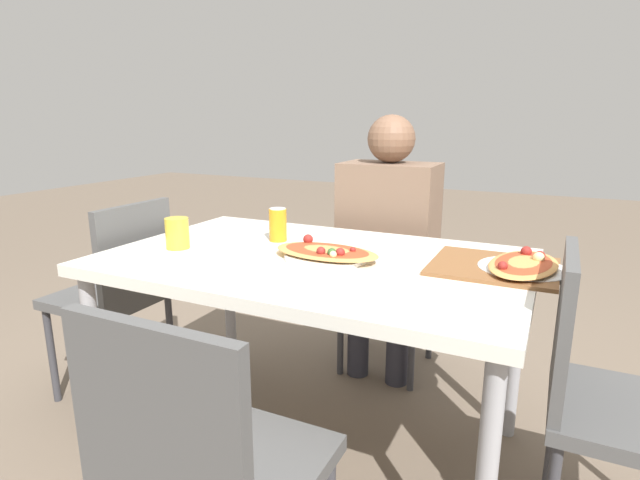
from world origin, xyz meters
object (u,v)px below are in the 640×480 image
(soda_can, at_px, (278,225))
(pizza_second, at_px, (524,266))
(chair_side_right, at_px, (607,392))
(pizza_main, at_px, (326,253))
(chair_near_camera, at_px, (205,469))
(chair_side_left, at_px, (118,288))
(chair_far_seated, at_px, (393,266))
(drink_glass, at_px, (177,233))
(dining_table, at_px, (313,275))
(person_seated, at_px, (388,226))

(soda_can, relative_size, pizza_second, 0.34)
(chair_side_right, bearing_deg, pizza_main, -95.07)
(chair_side_right, xyz_separation_m, pizza_main, (-0.84, 0.07, 0.26))
(chair_near_camera, distance_m, chair_side_left, 1.26)
(chair_far_seated, bearing_deg, chair_side_right, 134.85)
(chair_far_seated, height_order, drink_glass, chair_far_seated)
(dining_table, bearing_deg, chair_side_left, -177.38)
(person_seated, relative_size, soda_can, 9.56)
(dining_table, bearing_deg, soda_can, 147.66)
(dining_table, relative_size, chair_near_camera, 1.63)
(soda_can, bearing_deg, person_seated, 63.11)
(pizza_second, bearing_deg, pizza_main, -167.87)
(chair_far_seated, distance_m, drink_glass, 1.07)
(chair_near_camera, distance_m, soda_can, 1.02)
(person_seated, bearing_deg, pizza_main, 90.55)
(chair_side_right, distance_m, person_seated, 1.14)
(chair_side_right, xyz_separation_m, soda_can, (-1.11, 0.22, 0.30))
(chair_side_left, xyz_separation_m, person_seated, (0.93, 0.70, 0.22))
(chair_side_right, height_order, pizza_second, chair_side_right)
(chair_near_camera, distance_m, pizza_second, 1.06)
(dining_table, xyz_separation_m, chair_far_seated, (0.05, 0.77, -0.17))
(chair_near_camera, xyz_separation_m, pizza_second, (0.51, 0.89, 0.26))
(pizza_main, height_order, soda_can, soda_can)
(chair_near_camera, height_order, drink_glass, chair_near_camera)
(drink_glass, bearing_deg, person_seated, 55.50)
(dining_table, distance_m, chair_side_right, 0.91)
(chair_side_left, relative_size, person_seated, 0.71)
(chair_side_right, bearing_deg, pizza_second, -130.44)
(chair_side_right, height_order, person_seated, person_seated)
(chair_far_seated, relative_size, pizza_main, 2.26)
(pizza_main, bearing_deg, person_seated, 90.55)
(dining_table, xyz_separation_m, person_seated, (0.05, 0.66, 0.05))
(pizza_main, bearing_deg, chair_near_camera, -83.69)
(person_seated, bearing_deg, chair_side_left, 36.77)
(chair_far_seated, bearing_deg, drink_glass, 58.96)
(drink_glass, bearing_deg, chair_near_camera, -46.50)
(chair_side_left, height_order, pizza_main, chair_side_left)
(pizza_main, bearing_deg, soda_can, 151.73)
(chair_side_left, bearing_deg, soda_can, -75.08)
(soda_can, relative_size, drink_glass, 1.14)
(chair_far_seated, relative_size, chair_near_camera, 1.00)
(chair_near_camera, relative_size, drink_glass, 7.77)
(chair_far_seated, distance_m, pizza_main, 0.81)
(person_seated, xyz_separation_m, soda_can, (-0.26, -0.52, 0.08))
(chair_near_camera, bearing_deg, chair_far_seated, 93.37)
(person_seated, height_order, soda_can, person_seated)
(chair_side_left, distance_m, pizza_second, 1.57)
(chair_near_camera, distance_m, drink_glass, 0.95)
(chair_side_left, bearing_deg, chair_side_right, -91.31)
(chair_side_left, relative_size, soda_can, 6.83)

